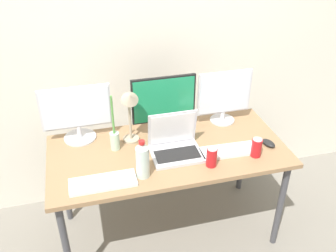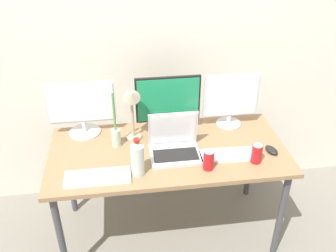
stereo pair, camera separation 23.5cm
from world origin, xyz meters
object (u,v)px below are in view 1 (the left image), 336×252
(monitor_left, at_px, (77,113))
(desk_lamp, at_px, (130,107))
(keyboard_main, at_px, (228,151))
(monitor_right, at_px, (224,96))
(soda_can_near_keyboard, at_px, (256,148))
(mouse_by_keyboard, at_px, (268,143))
(soda_can_by_laptop, at_px, (212,157))
(water_bottle, at_px, (143,160))
(bamboo_vase, at_px, (115,138))
(work_desk, at_px, (168,158))
(keyboard_aux, at_px, (103,182))
(monitor_center, at_px, (164,103))
(laptop_silver, at_px, (175,144))

(monitor_left, height_order, desk_lamp, desk_lamp)
(keyboard_main, bearing_deg, monitor_right, 76.32)
(monitor_left, bearing_deg, soda_can_near_keyboard, -24.40)
(mouse_by_keyboard, bearing_deg, monitor_left, 144.65)
(soda_can_by_laptop, bearing_deg, monitor_left, 146.22)
(water_bottle, bearing_deg, monitor_left, 123.89)
(keyboard_main, bearing_deg, water_bottle, -168.44)
(soda_can_near_keyboard, xyz_separation_m, desk_lamp, (-0.74, 0.33, 0.21))
(soda_can_near_keyboard, xyz_separation_m, bamboo_vase, (-0.85, 0.30, 0.02))
(water_bottle, distance_m, soda_can_near_keyboard, 0.73)
(soda_can_near_keyboard, distance_m, bamboo_vase, 0.91)
(keyboard_main, relative_size, water_bottle, 1.46)
(mouse_by_keyboard, distance_m, water_bottle, 0.88)
(soda_can_by_laptop, bearing_deg, bamboo_vase, 149.14)
(work_desk, xyz_separation_m, soda_can_near_keyboard, (0.52, -0.21, 0.13))
(monitor_right, height_order, soda_can_by_laptop, monitor_right)
(water_bottle, bearing_deg, keyboard_aux, -176.70)
(monitor_center, xyz_separation_m, desk_lamp, (-0.25, -0.12, 0.06))
(work_desk, bearing_deg, laptop_silver, -47.32)
(mouse_by_keyboard, xyz_separation_m, soda_can_near_keyboard, (-0.14, -0.09, 0.05))
(monitor_left, height_order, keyboard_aux, monitor_left)
(laptop_silver, distance_m, keyboard_aux, 0.53)
(keyboard_aux, bearing_deg, soda_can_near_keyboard, 1.92)
(monitor_center, relative_size, soda_can_near_keyboard, 3.51)
(monitor_right, xyz_separation_m, desk_lamp, (-0.69, -0.12, 0.07))
(soda_can_near_keyboard, relative_size, desk_lamp, 0.31)
(monitor_center, relative_size, laptop_silver, 1.39)
(keyboard_aux, bearing_deg, monitor_center, 45.03)
(mouse_by_keyboard, xyz_separation_m, water_bottle, (-0.87, -0.10, 0.10))
(work_desk, height_order, monitor_center, monitor_center)
(monitor_right, xyz_separation_m, soda_can_by_laptop, (-0.26, -0.48, -0.14))
(monitor_left, relative_size, desk_lamp, 1.12)
(water_bottle, xyz_separation_m, desk_lamp, (-0.00, 0.35, 0.16))
(keyboard_main, bearing_deg, desk_lamp, 158.62)
(mouse_by_keyboard, relative_size, soda_can_by_laptop, 0.84)
(monitor_right, xyz_separation_m, bamboo_vase, (-0.81, -0.16, -0.12))
(soda_can_near_keyboard, bearing_deg, soda_can_by_laptop, -175.54)
(monitor_right, relative_size, water_bottle, 1.57)
(soda_can_by_laptop, bearing_deg, mouse_by_keyboard, 13.83)
(mouse_by_keyboard, xyz_separation_m, desk_lamp, (-0.87, 0.25, 0.26))
(soda_can_by_laptop, bearing_deg, monitor_center, 110.78)
(work_desk, distance_m, keyboard_aux, 0.51)
(keyboard_main, distance_m, water_bottle, 0.60)
(monitor_right, distance_m, water_bottle, 0.84)
(bamboo_vase, bearing_deg, monitor_left, 139.67)
(monitor_left, xyz_separation_m, soda_can_near_keyboard, (1.07, -0.49, -0.14))
(laptop_silver, distance_m, desk_lamp, 0.37)
(work_desk, relative_size, soda_can_near_keyboard, 12.24)
(monitor_right, bearing_deg, monitor_center, -178.97)
(mouse_by_keyboard, height_order, desk_lamp, desk_lamp)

